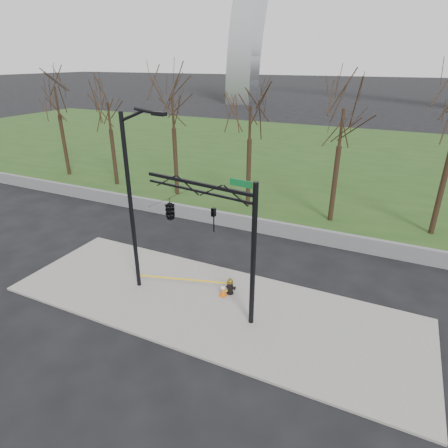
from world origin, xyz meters
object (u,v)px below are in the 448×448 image
at_px(fire_hydrant, 230,286).
at_px(traffic_cone, 223,290).
at_px(traffic_signal_mast, 184,213).
at_px(street_light, 133,193).

height_order(fire_hydrant, traffic_cone, fire_hydrant).
height_order(traffic_cone, traffic_signal_mast, traffic_signal_mast).
height_order(street_light, traffic_signal_mast, street_light).
xyz_separation_m(street_light, traffic_signal_mast, (2.33, 0.22, -0.55)).
distance_m(traffic_cone, street_light, 5.76).
distance_m(fire_hydrant, traffic_signal_mast, 4.14).
bearing_deg(traffic_cone, street_light, -165.95).
bearing_deg(traffic_signal_mast, fire_hydrant, 40.25).
distance_m(fire_hydrant, street_light, 5.91).
bearing_deg(traffic_signal_mast, traffic_cone, 35.21).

